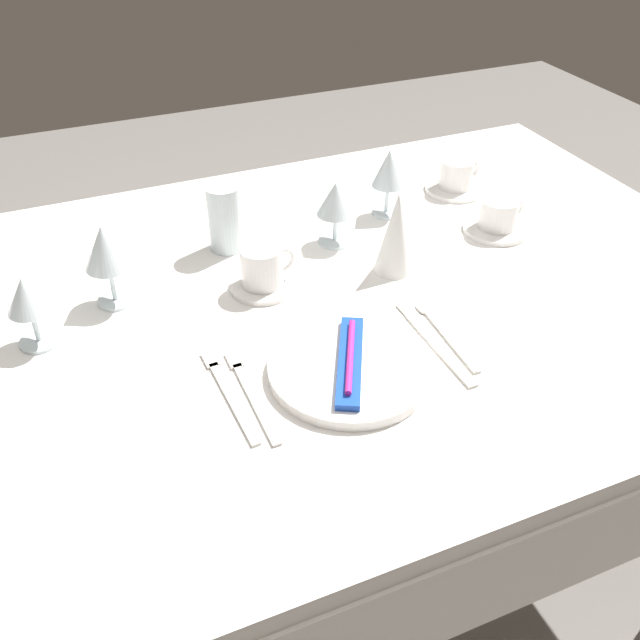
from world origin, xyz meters
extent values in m
plane|color=slate|center=(0.00, 0.00, 0.00)|extent=(6.00, 6.00, 0.00)
cube|color=white|center=(0.00, 0.00, 0.72)|extent=(1.80, 1.10, 0.04)
cube|color=white|center=(0.00, -0.55, 0.61)|extent=(1.80, 0.01, 0.18)
cube|color=white|center=(0.00, 0.55, 0.61)|extent=(1.80, 0.01, 0.18)
cylinder|color=brown|center=(0.80, 0.45, 0.35)|extent=(0.07, 0.07, 0.70)
cylinder|color=white|center=(0.04, -0.22, 0.75)|extent=(0.26, 0.26, 0.02)
cube|color=blue|center=(0.04, -0.22, 0.76)|extent=(0.13, 0.20, 0.01)
cylinder|color=#CC268C|center=(0.04, -0.22, 0.78)|extent=(0.09, 0.16, 0.01)
cube|color=beige|center=(-0.12, -0.22, 0.74)|extent=(0.02, 0.19, 0.00)
cube|color=beige|center=(-0.12, -0.12, 0.74)|extent=(0.02, 0.04, 0.00)
cube|color=beige|center=(-0.15, -0.21, 0.74)|extent=(0.02, 0.19, 0.00)
cube|color=beige|center=(-0.16, -0.10, 0.74)|extent=(0.02, 0.04, 0.00)
cube|color=beige|center=(0.19, -0.22, 0.74)|extent=(0.02, 0.20, 0.00)
cube|color=beige|center=(0.19, -0.11, 0.74)|extent=(0.02, 0.06, 0.00)
cube|color=beige|center=(0.22, -0.21, 0.74)|extent=(0.02, 0.17, 0.00)
ellipsoid|color=beige|center=(0.23, -0.11, 0.74)|extent=(0.03, 0.04, 0.01)
cylinder|color=white|center=(-0.01, 0.06, 0.74)|extent=(0.12, 0.12, 0.01)
cylinder|color=white|center=(-0.01, 0.06, 0.79)|extent=(0.08, 0.08, 0.07)
torus|color=white|center=(0.03, 0.06, 0.79)|extent=(0.05, 0.01, 0.05)
cylinder|color=white|center=(0.52, 0.27, 0.74)|extent=(0.13, 0.13, 0.01)
cylinder|color=white|center=(0.52, 0.27, 0.78)|extent=(0.07, 0.07, 0.06)
torus|color=white|center=(0.56, 0.27, 0.79)|extent=(0.04, 0.01, 0.04)
cylinder|color=white|center=(0.50, 0.07, 0.74)|extent=(0.14, 0.14, 0.01)
cylinder|color=white|center=(0.50, 0.07, 0.78)|extent=(0.08, 0.08, 0.06)
torus|color=white|center=(0.54, 0.07, 0.78)|extent=(0.04, 0.01, 0.04)
cylinder|color=silver|center=(0.17, 0.16, 0.74)|extent=(0.07, 0.07, 0.01)
cylinder|color=silver|center=(0.17, 0.16, 0.77)|extent=(0.01, 0.01, 0.06)
cone|color=silver|center=(0.17, 0.16, 0.84)|extent=(0.08, 0.08, 0.07)
cylinder|color=silver|center=(-0.40, 0.05, 0.74)|extent=(0.07, 0.07, 0.01)
cylinder|color=silver|center=(-0.40, 0.05, 0.78)|extent=(0.01, 0.01, 0.06)
cone|color=silver|center=(-0.40, 0.05, 0.84)|extent=(0.07, 0.07, 0.06)
cylinder|color=silver|center=(-0.27, 0.12, 0.74)|extent=(0.06, 0.06, 0.01)
cylinder|color=silver|center=(-0.27, 0.12, 0.78)|extent=(0.01, 0.01, 0.07)
cone|color=silver|center=(-0.27, 0.12, 0.85)|extent=(0.08, 0.08, 0.08)
cylinder|color=silver|center=(0.32, 0.23, 0.74)|extent=(0.06, 0.06, 0.01)
cylinder|color=silver|center=(0.32, 0.23, 0.78)|extent=(0.01, 0.01, 0.06)
cone|color=silver|center=(0.32, 0.23, 0.85)|extent=(0.07, 0.07, 0.08)
cylinder|color=silver|center=(-0.03, 0.22, 0.81)|extent=(0.07, 0.07, 0.13)
cone|color=white|center=(0.24, 0.02, 0.82)|extent=(0.08, 0.08, 0.16)
camera|label=1|loc=(-0.32, -0.95, 1.46)|focal=39.09mm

